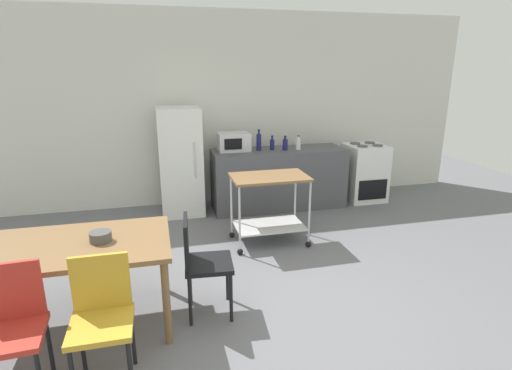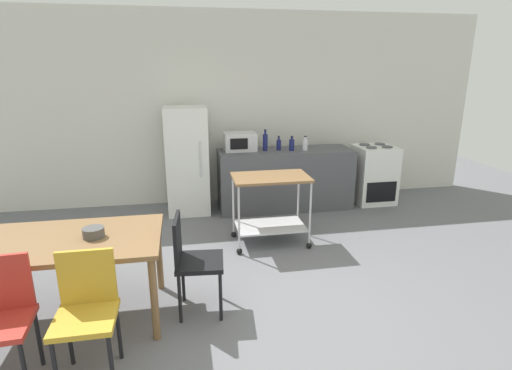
{
  "view_description": "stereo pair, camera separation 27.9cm",
  "coord_description": "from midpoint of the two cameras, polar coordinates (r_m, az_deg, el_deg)",
  "views": [
    {
      "loc": [
        -0.87,
        -3.03,
        2.09
      ],
      "look_at": [
        0.19,
        1.2,
        0.8
      ],
      "focal_mm": 28.18,
      "sensor_mm": 36.0,
      "label": 1
    },
    {
      "loc": [
        -0.6,
        -3.09,
        2.09
      ],
      "look_at": [
        0.19,
        1.2,
        0.8
      ],
      "focal_mm": 28.18,
      "sensor_mm": 36.0,
      "label": 2
    }
  ],
  "objects": [
    {
      "name": "chair_black",
      "position": [
        3.52,
        -10.12,
        -10.34
      ],
      "size": [
        0.43,
        0.43,
        0.89
      ],
      "rotation": [
        0.0,
        0.0,
        1.48
      ],
      "color": "black",
      "rests_on": "ground_plane"
    },
    {
      "name": "kitchen_cart",
      "position": [
        4.81,
        0.26,
        -1.89
      ],
      "size": [
        0.91,
        0.57,
        0.85
      ],
      "color": "brown",
      "rests_on": "ground_plane"
    },
    {
      "name": "dining_table",
      "position": [
        3.59,
        -26.57,
        -8.66
      ],
      "size": [
        1.5,
        0.9,
        0.75
      ],
      "color": "brown",
      "rests_on": "ground_plane"
    },
    {
      "name": "refrigerator",
      "position": [
        5.91,
        -11.99,
        3.25
      ],
      "size": [
        0.6,
        0.63,
        1.55
      ],
      "color": "white",
      "rests_on": "ground_plane"
    },
    {
      "name": "kitchen_counter",
      "position": [
        6.11,
        1.91,
        0.9
      ],
      "size": [
        2.0,
        0.64,
        0.9
      ],
      "primitive_type": "cube",
      "color": "#4C4C51",
      "rests_on": "ground_plane"
    },
    {
      "name": "fruit_bowl",
      "position": [
        3.49,
        -23.37,
        -6.77
      ],
      "size": [
        0.17,
        0.17,
        0.08
      ],
      "primitive_type": "cylinder",
      "color": "#4C4C4C",
      "rests_on": "dining_table"
    },
    {
      "name": "bottle_wine",
      "position": [
        6.01,
        4.69,
        5.83
      ],
      "size": [
        0.07,
        0.07,
        0.21
      ],
      "color": "silver",
      "rests_on": "kitchen_counter"
    },
    {
      "name": "bottle_olive_oil",
      "position": [
        5.96,
        2.81,
        5.79
      ],
      "size": [
        0.08,
        0.08,
        0.21
      ],
      "color": "navy",
      "rests_on": "kitchen_counter"
    },
    {
      "name": "stove_oven",
      "position": [
        6.67,
        13.94,
        1.75
      ],
      "size": [
        0.6,
        0.61,
        0.92
      ],
      "color": "white",
      "rests_on": "ground_plane"
    },
    {
      "name": "back_wall",
      "position": [
        6.33,
        -7.52,
        10.53
      ],
      "size": [
        8.4,
        0.12,
        2.9
      ],
      "primitive_type": "cube",
      "color": "silver",
      "rests_on": "ground_plane"
    },
    {
      "name": "chair_mustard",
      "position": [
        3.02,
        -23.67,
        -16.41
      ],
      "size": [
        0.4,
        0.4,
        0.89
      ],
      "rotation": [
        0.0,
        0.0,
        -0.0
      ],
      "color": "gold",
      "rests_on": "ground_plane"
    },
    {
      "name": "ground_plane",
      "position": [
        3.78,
        -0.52,
        -17.11
      ],
      "size": [
        12.0,
        12.0,
        0.0
      ],
      "primitive_type": "plane",
      "color": "slate"
    },
    {
      "name": "bottle_sesame_oil",
      "position": [
        5.92,
        -0.95,
        6.15
      ],
      "size": [
        0.07,
        0.07,
        0.31
      ],
      "color": "navy",
      "rests_on": "kitchen_counter"
    },
    {
      "name": "microwave",
      "position": [
        5.92,
        -4.55,
        6.11
      ],
      "size": [
        0.46,
        0.35,
        0.26
      ],
      "color": "silver",
      "rests_on": "kitchen_counter"
    },
    {
      "name": "chair_red",
      "position": [
        3.18,
        -33.72,
        -16.15
      ],
      "size": [
        0.42,
        0.42,
        0.89
      ],
      "rotation": [
        0.0,
        0.0,
        0.06
      ],
      "color": "#B72D23",
      "rests_on": "ground_plane"
    },
    {
      "name": "bottle_sparkling_water",
      "position": [
        5.98,
        0.97,
        5.8
      ],
      "size": [
        0.07,
        0.07,
        0.21
      ],
      "color": "navy",
      "rests_on": "kitchen_counter"
    }
  ]
}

